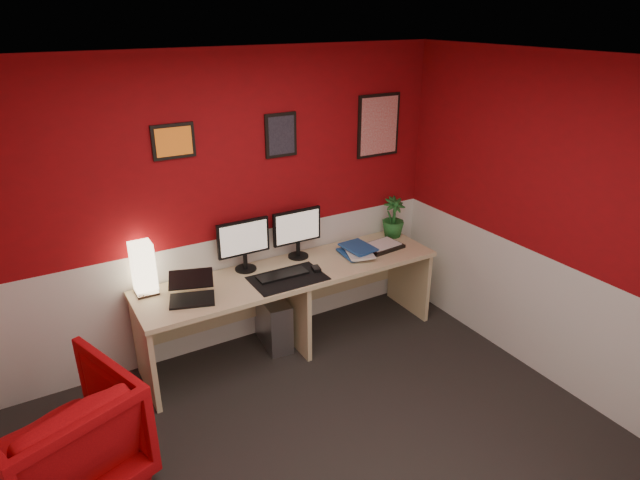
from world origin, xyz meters
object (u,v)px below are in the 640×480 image
Objects in this scene: zen_tray at (382,246)px; potted_plant at (393,217)px; monitor_right at (298,226)px; pc_tower at (273,321)px; desk at (293,308)px; shoji_lamp at (144,270)px; laptop at (191,288)px; armchair at (58,439)px; monitor_left at (244,238)px.

zen_tray is 0.36m from potted_plant.
pc_tower is at bearing -160.35° from monitor_right.
monitor_right is at bearing 177.94° from potted_plant.
shoji_lamp reaches higher than desk.
laptop is at bearing -175.11° from desk.
monitor_right reaches higher than potted_plant.
potted_plant reaches higher than armchair.
armchair is (-3.12, -0.86, -0.54)m from potted_plant.
potted_plant is at bearing -1.32° from monitor_left.
shoji_lamp is at bearing 179.95° from monitor_right.
potted_plant is (1.01, -0.04, -0.10)m from monitor_right.
zen_tray is at bearing -0.20° from pc_tower.
shoji_lamp is 2.33m from potted_plant.
monitor_left is at bearing -170.85° from armchair.
laptop is 1.11m from monitor_right.
monitor_left is at bearing 146.76° from desk.
armchair is (-2.87, -0.68, -0.36)m from zen_tray.
monitor_left is at bearing 178.68° from potted_plant.
laptop reaches higher than armchair.
zen_tray is 0.78× the size of pc_tower.
armchair reaches higher than zen_tray.
potted_plant is 3.28m from armchair.
desk is 3.08× the size of armchair.
shoji_lamp reaches higher than zen_tray.
laptop is 0.39× the size of armchair.
monitor_right is (1.32, -0.00, 0.09)m from shoji_lamp.
monitor_left reaches higher than desk.
pc_tower is (-1.33, -0.08, -0.70)m from potted_plant.
laptop is 0.65m from monitor_left.
potted_plant reaches higher than laptop.
potted_plant is 1.50m from pc_tower.
monitor_right reaches higher than desk.
shoji_lamp reaches higher than laptop.
monitor_left is (-0.33, 0.22, 0.66)m from desk.
zen_tray is (1.26, -0.21, -0.28)m from monitor_left.
shoji_lamp is 0.69× the size of monitor_right.
shoji_lamp is 1.33m from monitor_right.
shoji_lamp is 1.14× the size of zen_tray.
monitor_right is at bearing -176.89° from armchair.
desk is 7.43× the size of zen_tray.
zen_tray reaches higher than pc_tower.
monitor_left is (0.82, -0.00, 0.09)m from shoji_lamp.
monitor_left is 0.50m from monitor_right.
desk is 1.01m from laptop.
laptop is at bearing -164.55° from monitor_right.
armchair is at bearing -160.72° from desk.
desk is at bearing -10.72° from shoji_lamp.
zen_tray is 0.41× the size of armchair.
zen_tray is at bearing -144.52° from potted_plant.
desk is 1.01m from zen_tray.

